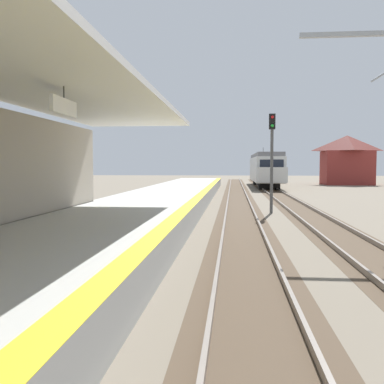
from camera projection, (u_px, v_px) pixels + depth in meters
station_platform at (121, 223)px, 15.91m from camera, size 5.00×80.00×0.91m
track_pair_nearest_platform at (241, 221)px, 19.50m from camera, size 2.34×120.00×0.16m
track_pair_middle at (320, 222)px, 19.19m from camera, size 2.34×120.00×0.16m
approaching_train at (265, 168)px, 51.90m from camera, size 2.93×19.60×4.76m
rail_signal_post at (272, 152)px, 23.05m from camera, size 0.32×0.34×5.20m
distant_trackside_house at (347, 159)px, 57.45m from camera, size 6.60×5.28×6.40m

